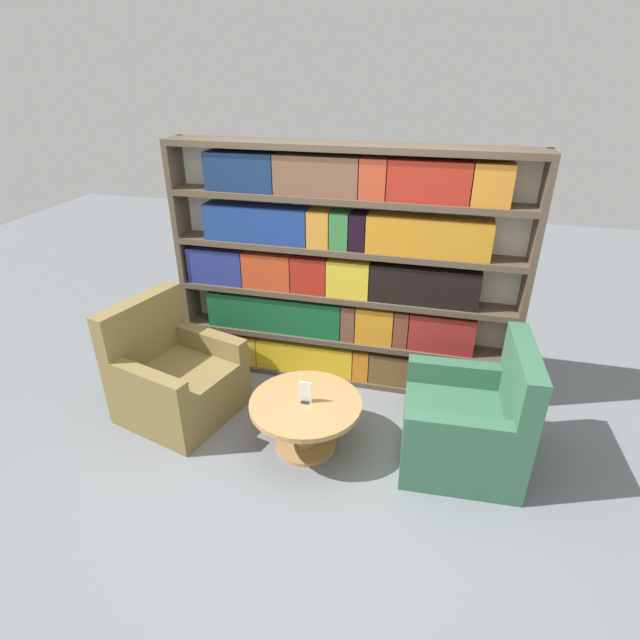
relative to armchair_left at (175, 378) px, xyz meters
name	(u,v)px	position (x,y,z in m)	size (l,w,h in m)	color
ground_plane	(306,467)	(1.22, -0.39, -0.32)	(14.00, 14.00, 0.00)	slate
bookshelf	(343,274)	(1.21, 0.85, 0.70)	(2.94, 0.30, 2.08)	silver
armchair_left	(175,378)	(0.00, 0.00, 0.00)	(1.00, 1.00, 0.96)	olive
armchair_right	(468,424)	(2.33, -0.01, 0.00)	(0.86, 0.86, 0.96)	#336047
coffee_table	(306,415)	(1.16, -0.17, -0.02)	(0.83, 0.83, 0.42)	#AD7F4C
table_sign	(305,393)	(1.16, -0.17, 0.18)	(0.10, 0.06, 0.17)	black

